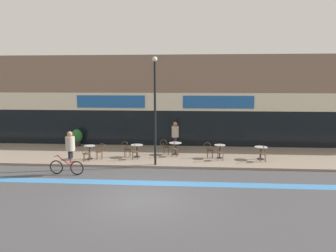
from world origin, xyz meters
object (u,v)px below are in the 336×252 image
(bistro_table_1, at_px, (137,148))
(bistro_table_4, at_px, (261,150))
(cafe_chair_0_near, at_px, (86,152))
(cafe_chair_0_side, at_px, (101,150))
(bistro_table_0, at_px, (90,150))
(pedestrian_near_end, at_px, (175,133))
(cafe_chair_1_near, at_px, (135,151))
(planter_pot, at_px, (77,137))
(bistro_table_3, at_px, (220,149))
(cafe_chair_2_near, at_px, (175,148))
(cafe_chair_3_side, at_px, (209,149))
(cafe_chair_2_side, at_px, (165,146))
(cafe_chair_3_near, at_px, (221,151))
(cafe_chair_1_side, at_px, (126,148))
(cafe_chair_4_near, at_px, (263,153))
(cyclist_0, at_px, (69,150))
(lamp_post, at_px, (155,104))
(bistro_table_2, at_px, (175,146))

(bistro_table_1, height_order, bistro_table_4, bistro_table_1)
(cafe_chair_0_near, bearing_deg, cafe_chair_0_side, -51.14)
(bistro_table_0, distance_m, pedestrian_near_end, 5.56)
(cafe_chair_1_near, distance_m, planter_pot, 5.84)
(bistro_table_3, bearing_deg, cafe_chair_2_near, 177.31)
(bistro_table_1, bearing_deg, cafe_chair_3_side, 1.43)
(cafe_chair_2_side, height_order, cafe_chair_3_side, same)
(planter_pot, bearing_deg, cafe_chair_3_side, -17.85)
(cafe_chair_3_side, bearing_deg, cafe_chair_3_near, -47.05)
(cafe_chair_1_side, distance_m, cafe_chair_4_near, 7.73)
(cafe_chair_1_near, relative_size, cafe_chair_4_near, 1.00)
(cafe_chair_1_side, bearing_deg, bistro_table_4, 4.34)
(pedestrian_near_end, bearing_deg, bistro_table_1, -143.47)
(bistro_table_3, distance_m, cafe_chair_0_side, 6.79)
(cafe_chair_0_near, height_order, cafe_chair_4_near, same)
(cafe_chair_1_near, relative_size, cafe_chair_3_side, 1.00)
(cafe_chair_2_side, distance_m, pedestrian_near_end, 1.62)
(cafe_chair_1_near, distance_m, cafe_chair_1_side, 0.89)
(cafe_chair_0_side, xyz_separation_m, cafe_chair_1_near, (1.97, 0.04, 0.00))
(cafe_chair_3_near, bearing_deg, cyclist_0, 115.14)
(cafe_chair_2_side, bearing_deg, cafe_chair_3_side, -22.97)
(bistro_table_0, height_order, bistro_table_4, bistro_table_0)
(cafe_chair_2_near, xyz_separation_m, pedestrian_near_end, (-0.08, 2.04, 0.55))
(cafe_chair_4_near, xyz_separation_m, planter_pot, (-11.70, 3.56, 0.10))
(bistro_table_0, height_order, pedestrian_near_end, pedestrian_near_end)
(cafe_chair_1_side, relative_size, cafe_chair_4_near, 1.00)
(cafe_chair_3_near, height_order, lamp_post, lamp_post)
(bistro_table_2, bearing_deg, cafe_chair_0_side, -159.91)
(cafe_chair_4_near, bearing_deg, pedestrian_near_end, 61.92)
(cafe_chair_1_side, distance_m, planter_pot, 4.96)
(cafe_chair_3_near, relative_size, cafe_chair_4_near, 1.00)
(bistro_table_2, bearing_deg, bistro_table_1, -158.72)
(cafe_chair_3_side, bearing_deg, bistro_table_3, -1.70)
(cyclist_0, bearing_deg, cafe_chair_0_near, -88.14)
(cafe_chair_3_side, height_order, cafe_chair_4_near, same)
(cafe_chair_0_near, bearing_deg, bistro_table_4, -89.13)
(cyclist_0, bearing_deg, cafe_chair_1_near, -129.02)
(cafe_chair_4_near, bearing_deg, bistro_table_0, 92.44)
(bistro_table_1, distance_m, cafe_chair_1_near, 0.63)
(lamp_post, bearing_deg, bistro_table_0, 165.22)
(cafe_chair_0_near, relative_size, cafe_chair_3_near, 1.00)
(bistro_table_4, relative_size, cafe_chair_2_near, 0.80)
(bistro_table_0, height_order, cafe_chair_1_near, cafe_chair_1_near)
(bistro_table_3, height_order, cafe_chair_3_near, cafe_chair_3_near)
(cafe_chair_3_near, distance_m, lamp_post, 4.58)
(cyclist_0, bearing_deg, cafe_chair_3_near, -153.87)
(cafe_chair_2_near, xyz_separation_m, cafe_chair_2_side, (-0.62, 0.62, 0.00))
(cafe_chair_0_side, xyz_separation_m, cafe_chair_3_near, (6.74, 0.15, 0.00))
(bistro_table_3, relative_size, pedestrian_near_end, 0.43)
(bistro_table_3, xyz_separation_m, cafe_chair_0_near, (-7.36, -1.40, -0.02))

